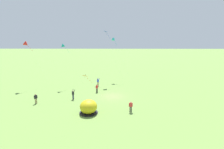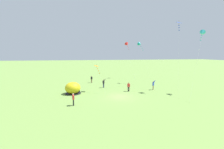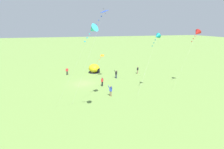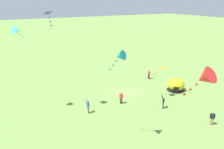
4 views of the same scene
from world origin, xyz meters
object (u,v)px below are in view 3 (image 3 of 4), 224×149
Objects in this scene: popup_tent at (94,68)px; person_flying_kite at (116,74)px; person_arms_raised at (111,90)px; kite_cyan at (93,29)px; person_watching_sky at (67,71)px; person_with_toddler at (102,81)px; kite_blue at (102,16)px; kite_teal at (157,36)px; kite_orange at (101,57)px; person_strolling at (138,70)px; kite_red at (197,33)px.

popup_tent is 1.49× the size of person_flying_kite.
person_arms_raised is 0.17× the size of kite_cyan.
person_flying_kite is 11.57m from person_watching_sky.
person_arms_raised is (14.97, 6.42, 0.03)m from person_watching_sky.
person_with_toddler is 14.31m from kite_blue.
kite_teal is at bearing 110.41° from kite_blue.
person_arms_raised is 11.61m from kite_orange.
person_arms_raised is (9.42, -3.73, 0.00)m from person_flying_kite.
kite_blue is (15.13, -11.65, 11.24)m from person_strolling.
kite_cyan is 21.09m from kite_red.
person_arms_raised is (15.45, 0.02, 0.00)m from popup_tent.
person_watching_sky is 0.91× the size of person_arms_raised.
kite_red is (14.58, 15.87, 8.79)m from popup_tent.
kite_teal is at bearing 121.27° from kite_cyan.
kite_blue is 10.64m from kite_teal.
kite_red is at bearing 47.43° from popup_tent.
person_strolling is 0.33× the size of kite_orange.
kite_teal is (0.81, -8.18, -0.42)m from kite_red.
kite_cyan is (21.85, 2.68, 9.68)m from person_watching_sky.
kite_cyan is (18.49, -13.45, 9.68)m from person_strolling.
kite_red reaches higher than person_with_toddler.
person_with_toddler is at bearing -1.32° from popup_tent.
person_arms_raised is 0.37× the size of kite_orange.
kite_blue is 18.49m from kite_red.
kite_cyan is (12.04, -3.49, 9.68)m from person_with_toddler.
kite_teal is at bearing 43.39° from person_watching_sky.
kite_orange is (-14.53, 2.82, -7.64)m from kite_blue.
person_with_toddler is 6.96m from kite_orange.
popup_tent is 6.42m from person_watching_sky.
person_arms_raised is at bearing -86.86° from kite_red.
person_strolling is 0.91× the size of person_arms_raised.
kite_teal is at bearing -84.32° from kite_red.
person_flying_kite and person_arms_raised have the same top height.
kite_orange reaches higher than person_arms_raised.
person_flying_kite is at bearing 31.87° from popup_tent.
popup_tent is 5.76m from kite_orange.
kite_teal is at bearing 31.80° from kite_orange.
kite_cyan is 0.86× the size of kite_blue.
kite_cyan is at bearing -9.47° from popup_tent.
person_flying_kite is at bearing 61.33° from person_watching_sky.
kite_red reaches higher than kite_orange.
person_flying_kite is 6.37m from person_strolling.
person_arms_raised is 11.35m from kite_teal.
kite_blue reaches higher than person_flying_kite.
popup_tent is 0.54× the size of kite_orange.
kite_red is at bearing 93.14° from person_arms_raised.
kite_teal reaches higher than person_with_toddler.
kite_blue is at bearing -28.90° from person_arms_raised.
person_flying_kite reaches higher than person_watching_sky.
person_with_toddler is at bearing 32.18° from person_watching_sky.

